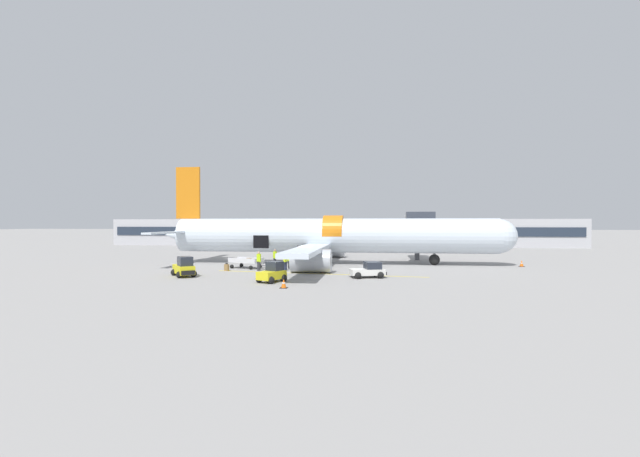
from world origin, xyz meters
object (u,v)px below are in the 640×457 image
at_px(baggage_tug_mid, 184,268).
at_px(ground_crew_supervisor, 259,261).
at_px(baggage_cart_loading, 247,263).
at_px(ground_crew_driver, 285,261).
at_px(baggage_tug_lead, 369,271).
at_px(suitcase_on_tarmac_upright, 227,267).
at_px(ground_crew_loader_b, 275,257).
at_px(airplane, 329,236).
at_px(baggage_tug_rear, 272,274).
at_px(ground_crew_loader_a, 289,260).

relative_size(baggage_tug_mid, ground_crew_supervisor, 1.66).
bearing_deg(baggage_cart_loading, ground_crew_driver, -19.29).
relative_size(baggage_cart_loading, ground_crew_driver, 2.37).
xyz_separation_m(baggage_tug_lead, baggage_cart_loading, (-12.22, 5.69, -0.01)).
relative_size(baggage_tug_lead, baggage_cart_loading, 0.76).
distance_m(baggage_tug_mid, suitcase_on_tarmac_upright, 5.12).
bearing_deg(ground_crew_loader_b, baggage_tug_lead, -38.99).
xyz_separation_m(airplane, ground_crew_driver, (-3.48, -7.21, -2.11)).
xyz_separation_m(baggage_tug_lead, suitcase_on_tarmac_upright, (-13.50, 3.30, -0.26)).
xyz_separation_m(airplane, baggage_tug_lead, (4.52, -11.42, -2.47)).
distance_m(ground_crew_loader_b, ground_crew_supervisor, 4.37).
xyz_separation_m(baggage_tug_lead, baggage_tug_rear, (-7.35, -3.66, 0.06)).
xyz_separation_m(ground_crew_supervisor, suitcase_on_tarmac_upright, (-3.04, -0.39, -0.65)).
xyz_separation_m(baggage_tug_mid, suitcase_on_tarmac_upright, (2.11, 4.65, -0.40)).
height_order(baggage_cart_loading, ground_crew_supervisor, ground_crew_supervisor).
height_order(airplane, ground_crew_loader_a, airplane).
distance_m(ground_crew_loader_a, suitcase_on_tarmac_upright, 6.18).
bearing_deg(airplane, ground_crew_supervisor, -127.53).
relative_size(baggage_tug_rear, suitcase_on_tarmac_upright, 3.49).
bearing_deg(ground_crew_loader_a, suitcase_on_tarmac_upright, -154.79).
bearing_deg(ground_crew_loader_b, baggage_cart_loading, -134.68).
bearing_deg(ground_crew_loader_a, ground_crew_loader_b, 133.26).
relative_size(airplane, ground_crew_supervisor, 21.23).
bearing_deg(suitcase_on_tarmac_upright, baggage_cart_loading, 61.83).
bearing_deg(ground_crew_loader_b, ground_crew_loader_a, -46.74).
xyz_separation_m(ground_crew_loader_b, ground_crew_supervisor, (-0.55, -4.34, 0.03)).
bearing_deg(baggage_tug_lead, baggage_tug_mid, -175.05).
height_order(baggage_tug_mid, ground_crew_loader_a, baggage_tug_mid).
relative_size(baggage_tug_mid, ground_crew_loader_b, 1.72).
bearing_deg(baggage_tug_lead, ground_crew_driver, 152.23).
bearing_deg(ground_crew_loader_a, airplane, 58.19).
bearing_deg(suitcase_on_tarmac_upright, baggage_tug_rear, -48.52).
relative_size(baggage_cart_loading, ground_crew_loader_b, 2.38).
relative_size(baggage_tug_mid, ground_crew_driver, 1.72).
bearing_deg(ground_crew_supervisor, ground_crew_driver, 12.03).
bearing_deg(baggage_tug_mid, airplane, 49.02).
bearing_deg(baggage_tug_mid, suitcase_on_tarmac_upright, 65.59).
distance_m(baggage_tug_mid, ground_crew_loader_a, 10.58).
height_order(baggage_tug_rear, ground_crew_supervisor, ground_crew_supervisor).
bearing_deg(ground_crew_driver, ground_crew_loader_b, 116.70).
relative_size(baggage_tug_rear, baggage_cart_loading, 0.61).
height_order(baggage_cart_loading, ground_crew_loader_a, ground_crew_loader_a).
xyz_separation_m(ground_crew_loader_b, suitcase_on_tarmac_upright, (-3.59, -4.73, -0.62)).
xyz_separation_m(baggage_cart_loading, ground_crew_loader_b, (2.31, 2.33, 0.38)).
bearing_deg(ground_crew_driver, baggage_cart_loading, 160.71).
distance_m(ground_crew_supervisor, suitcase_on_tarmac_upright, 3.13).
relative_size(ground_crew_driver, ground_crew_supervisor, 0.97).
height_order(baggage_tug_lead, baggage_tug_rear, baggage_tug_rear).
xyz_separation_m(baggage_tug_mid, ground_crew_loader_a, (7.68, 7.27, 0.11)).
bearing_deg(baggage_tug_lead, ground_crew_loader_a, 143.27).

